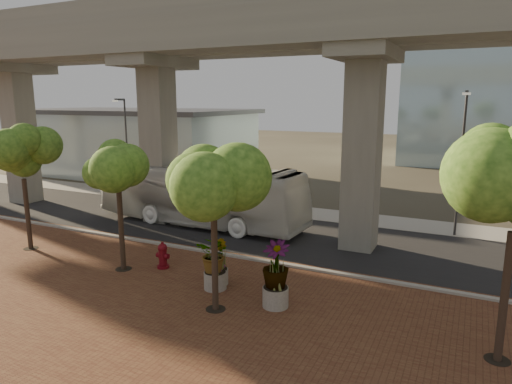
% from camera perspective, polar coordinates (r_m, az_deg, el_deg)
% --- Properties ---
extents(ground, '(160.00, 160.00, 0.00)m').
position_cam_1_polar(ground, '(23.64, -2.93, -6.36)').
color(ground, '#332F25').
rests_on(ground, ground).
extents(brick_plaza, '(70.00, 13.00, 0.06)m').
position_cam_1_polar(brick_plaza, '(17.52, -15.92, -13.29)').
color(brick_plaza, brown).
rests_on(brick_plaza, ground).
extents(asphalt_road, '(90.00, 8.00, 0.04)m').
position_cam_1_polar(asphalt_road, '(25.33, -0.75, -5.07)').
color(asphalt_road, black).
rests_on(asphalt_road, ground).
extents(curb_strip, '(70.00, 0.25, 0.16)m').
position_cam_1_polar(curb_strip, '(21.97, -5.45, -7.58)').
color(curb_strip, '#9F9B94').
rests_on(curb_strip, ground).
extents(far_sidewalk, '(90.00, 3.00, 0.06)m').
position_cam_1_polar(far_sidewalk, '(30.17, 3.91, -2.36)').
color(far_sidewalk, '#9F9B94').
rests_on(far_sidewalk, ground).
extents(transit_viaduct, '(72.00, 5.60, 12.40)m').
position_cam_1_polar(transit_viaduct, '(24.27, -0.80, 11.60)').
color(transit_viaduct, gray).
rests_on(transit_viaduct, ground).
extents(station_pavilion, '(23.00, 13.00, 6.30)m').
position_cam_1_polar(station_pavilion, '(47.36, -15.10, 6.23)').
color(station_pavilion, silver).
rests_on(station_pavilion, ground).
extents(transit_bus, '(13.19, 3.78, 3.64)m').
position_cam_1_polar(transit_bus, '(26.80, -7.10, -0.27)').
color(transit_bus, silver).
rests_on(transit_bus, ground).
extents(fire_hydrant, '(0.58, 0.52, 1.16)m').
position_cam_1_polar(fire_hydrant, '(20.31, -11.57, -7.78)').
color(fire_hydrant, maroon).
rests_on(fire_hydrant, ground).
extents(planter_front, '(1.94, 1.94, 2.13)m').
position_cam_1_polar(planter_front, '(17.63, -5.18, -8.06)').
color(planter_front, '#9F9C90').
rests_on(planter_front, ground).
extents(planter_right, '(2.25, 2.25, 2.40)m').
position_cam_1_polar(planter_right, '(16.07, 2.49, -9.39)').
color(planter_right, '#AEAB9D').
rests_on(planter_right, ground).
extents(planter_left, '(1.79, 1.79, 1.97)m').
position_cam_1_polar(planter_left, '(18.10, -4.81, -7.87)').
color(planter_left, '#A59C95').
rests_on(planter_left, ground).
extents(street_tree_far_west, '(3.54, 3.54, 6.12)m').
position_cam_1_polar(street_tree_far_west, '(24.24, -27.24, 3.84)').
color(street_tree_far_west, '#413025').
rests_on(street_tree_far_west, ground).
extents(street_tree_near_west, '(3.13, 3.13, 5.81)m').
position_cam_1_polar(street_tree_near_west, '(19.68, -16.92, 2.74)').
color(street_tree_near_west, '#413025').
rests_on(street_tree_near_west, ground).
extents(street_tree_near_east, '(3.48, 3.48, 6.11)m').
position_cam_1_polar(street_tree_near_east, '(15.09, -5.37, 1.20)').
color(street_tree_near_east, '#413025').
rests_on(street_tree_near_east, ground).
extents(streetlamp_west, '(0.36, 1.05, 7.26)m').
position_cam_1_polar(streetlamp_west, '(33.78, -15.99, 5.97)').
color(streetlamp_west, '#323338').
rests_on(streetlamp_west, ground).
extents(streetlamp_east, '(0.38, 1.11, 7.64)m').
position_cam_1_polar(streetlamp_east, '(26.05, 24.31, 4.36)').
color(streetlamp_east, '#2A2A2F').
rests_on(streetlamp_east, ground).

